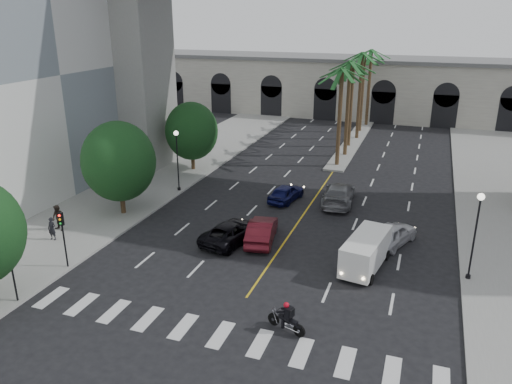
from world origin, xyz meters
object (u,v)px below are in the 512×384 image
Objects in this scene: lamp_post_left_far at (177,156)px; car_d at (339,194)px; traffic_signal_near at (10,261)px; car_c at (231,232)px; motorcycle_rider at (287,318)px; car_a at (392,234)px; car_b at (262,231)px; pedestrian_b at (58,218)px; car_e at (286,193)px; lamp_post_right at (476,229)px; cargo_van at (366,251)px; pedestrian_a at (52,229)px; traffic_signal_far at (63,230)px.

car_d is at bearing 7.35° from lamp_post_left_far.
traffic_signal_near reaches higher than car_c.
car_a is (3.86, 11.49, 0.07)m from motorcycle_rider.
lamp_post_left_far is at bearing -45.56° from car_b.
lamp_post_left_far is at bearing 80.75° from pedestrian_b.
car_c is 8.74m from car_e.
lamp_post_right is at bearing -168.00° from car_c.
lamp_post_right reaches higher than cargo_van.
motorcycle_rider reaches higher than car_a.
lamp_post_left_far is at bearing 71.55° from pedestrian_a.
cargo_van is (16.88, 5.96, -1.36)m from traffic_signal_far.
cargo_van reaches higher than car_c.
car_b is 7.91m from car_e.
cargo_van reaches higher than pedestrian_a.
traffic_signal_far reaches higher than car_a.
traffic_signal_far reaches higher than car_c.
car_a is 10.65m from car_c.
lamp_post_right reaches higher than motorcycle_rider.
car_b is at bearing 25.27° from pedestrian_b.
lamp_post_left_far is 12.39m from pedestrian_a.
traffic_signal_near is 0.72× the size of cargo_van.
lamp_post_left_far reaches higher than traffic_signal_near.
lamp_post_left_far is at bearing -31.12° from car_c.
lamp_post_right is 1.06× the size of car_c.
traffic_signal_far is at bearing 69.42° from car_e.
traffic_signal_near is at bearing 52.10° from car_d.
traffic_signal_near is 22.84m from car_a.
traffic_signal_near is 9.24m from pedestrian_b.
traffic_signal_near reaches higher than car_a.
car_d reaches higher than car_c.
car_b is 0.94× the size of car_c.
cargo_van is 21.02m from pedestrian_b.
car_b is at bearing 37.43° from traffic_signal_far.
car_d is (13.36, 16.23, -1.68)m from traffic_signal_far.
car_e is at bearing -10.14° from car_a.
car_d is (-9.34, 9.73, -2.39)m from lamp_post_right.
motorcycle_rider reaches higher than car_e.
traffic_signal_near is 1.00× the size of traffic_signal_far.
lamp_post_right is at bearing 165.27° from car_b.
lamp_post_left_far is 1.06× the size of car_c.
lamp_post_right is 25.02m from traffic_signal_near.
car_b is (9.80, 11.50, -1.73)m from traffic_signal_near.
car_a reaches higher than car_c.
car_c is at bearing 40.58° from traffic_signal_far.
lamp_post_left_far is 12.37m from car_b.
car_b is (-12.90, 1.00, -2.44)m from lamp_post_right.
pedestrian_b is (-3.97, -10.33, -2.15)m from lamp_post_left_far.
lamp_post_left_far is 0.94× the size of car_d.
traffic_signal_near reaches higher than cargo_van.
lamp_post_right is 6.20m from cargo_van.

